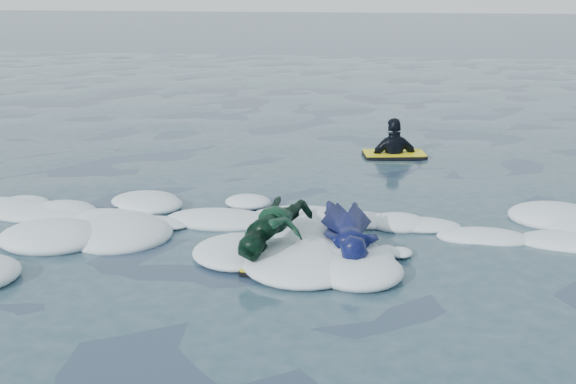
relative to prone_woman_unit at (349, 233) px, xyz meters
name	(u,v)px	position (x,y,z in m)	size (l,w,h in m)	color
ground	(272,278)	(-0.67, -0.82, -0.21)	(120.00, 120.00, 0.00)	#1C2B43
foam_band	(288,241)	(-0.67, 0.21, -0.21)	(12.00, 3.10, 0.30)	white
prone_woman_unit	(349,233)	(0.00, 0.00, 0.00)	(0.86, 1.65, 0.41)	black
prone_child_unit	(275,232)	(-0.73, -0.25, 0.05)	(0.90, 1.41, 0.51)	black
waiting_rider_unit	(394,163)	(0.42, 4.35, -0.30)	(1.08, 0.72, 1.49)	black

